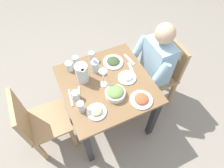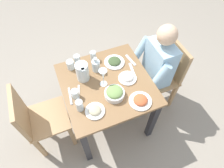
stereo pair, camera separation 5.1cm
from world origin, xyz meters
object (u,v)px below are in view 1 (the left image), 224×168
plate_yoghurt (127,77)px  water_glass_near_right (76,61)px  dining_table (107,91)px  chair_near (162,71)px  plate_dolmas (113,62)px  salad_bowl (115,93)px  salt_shaker (83,68)px  plate_beans (97,111)px  water_glass_near_left (81,107)px  oil_carafe (95,67)px  wine_glass (103,75)px  diner_near (149,68)px  chair_far (38,122)px  plate_rice_curry (141,99)px  water_glass_far_left (69,66)px  water_pitcher (82,73)px  water_glass_by_pitcher (76,95)px  water_glass_far_right (92,56)px

plate_yoghurt → water_glass_near_right: 0.53m
dining_table → chair_near: 0.73m
plate_yoghurt → plate_dolmas: bearing=8.7°
salad_bowl → salt_shaker: bearing=20.9°
dining_table → plate_beans: 0.35m
dining_table → water_glass_near_left: bearing=119.3°
oil_carafe → wine_glass: bearing=-178.5°
plate_beans → water_glass_near_left: size_ratio=1.50×
plate_dolmas → diner_near: bearing=-115.0°
chair_far → plate_beans: (-0.26, -0.52, 0.25)m
salad_bowl → plate_dolmas: (0.37, -0.15, -0.03)m
plate_beans → salt_shaker: 0.50m
plate_rice_curry → salt_shaker: size_ratio=3.75×
diner_near → water_glass_far_left: 0.83m
diner_near → plate_yoghurt: diner_near is taller
diner_near → salt_shaker: 0.70m
chair_near → wine_glass: bearing=93.6°
salad_bowl → plate_yoghurt: salad_bowl is taller
chair_far → water_glass_near_left: chair_far is taller
plate_yoghurt → water_glass_near_right: (0.37, 0.38, 0.04)m
water_glass_far_left → water_glass_near_right: 0.09m
water_pitcher → salt_shaker: size_ratio=3.52×
salad_bowl → salt_shaker: (0.41, 0.16, -0.01)m
wine_glass → salt_shaker: 0.30m
water_glass_by_pitcher → water_glass_far_right: bearing=-38.4°
wine_glass → oil_carafe: bearing=1.5°
plate_rice_curry → dining_table: bearing=33.9°
water_glass_near_left → dining_table: bearing=-60.7°
dining_table → plate_dolmas: bearing=-38.3°
plate_beans → water_glass_near_right: bearing=-2.0°
dining_table → chair_near: bearing=-85.9°
chair_far → wine_glass: bearing=-91.2°
water_pitcher → salad_bowl: (-0.30, -0.20, -0.05)m
water_glass_by_pitcher → salt_shaker: (0.29, -0.17, -0.02)m
dining_table → salt_shaker: size_ratio=15.48×
water_glass_far_left → salad_bowl: bearing=-149.6°
water_pitcher → plate_beans: water_pitcher is taller
diner_near → water_pitcher: 0.73m
water_glass_far_right → plate_dolmas: bearing=-124.5°
plate_dolmas → plate_yoghurt: 0.24m
water_glass_near_right → salt_shaker: size_ratio=2.00×
salad_bowl → plate_dolmas: bearing=-22.5°
water_pitcher → water_glass_near_right: 0.21m
salad_bowl → plate_beans: 0.23m
water_glass_by_pitcher → water_pitcher: bearing=-35.7°
water_glass_near_left → water_glass_near_right: 0.53m
oil_carafe → plate_rice_curry: bearing=-154.2°
water_glass_far_right → plate_rice_curry: bearing=-161.3°
oil_carafe → plate_dolmas: bearing=-84.1°
salad_bowl → wine_glass: 0.19m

